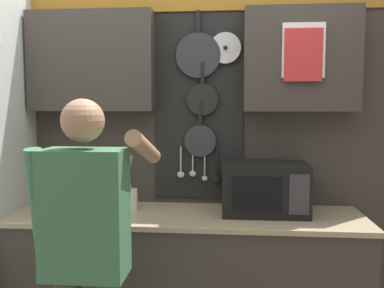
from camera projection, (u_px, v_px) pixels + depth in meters
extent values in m
cube|color=#38332D|center=(187.00, 288.00, 2.67)|extent=(2.13, 0.58, 0.89)
cube|color=tan|center=(187.00, 216.00, 2.63)|extent=(2.16, 0.61, 0.03)
cube|color=#38332D|center=(191.00, 158.00, 2.91)|extent=(2.73, 0.04, 2.45)
cube|color=#38332D|center=(91.00, 62.00, 2.81)|extent=(0.83, 0.16, 0.65)
cube|color=#38332D|center=(301.00, 60.00, 2.69)|extent=(0.72, 0.16, 0.65)
cube|color=black|center=(199.00, 108.00, 2.84)|extent=(0.59, 0.01, 1.22)
cylinder|color=#2D2D33|center=(198.00, 55.00, 2.79)|extent=(0.29, 0.02, 0.29)
cube|color=black|center=(198.00, 21.00, 2.76)|extent=(0.02, 0.02, 0.14)
cylinder|color=black|center=(202.00, 99.00, 2.81)|extent=(0.21, 0.02, 0.21)
cube|color=black|center=(202.00, 73.00, 2.79)|extent=(0.02, 0.02, 0.14)
cylinder|color=#2D2D33|center=(200.00, 141.00, 2.84)|extent=(0.21, 0.02, 0.21)
cube|color=black|center=(200.00, 113.00, 2.81)|extent=(0.02, 0.02, 0.16)
cylinder|color=silver|center=(225.00, 48.00, 2.77)|extent=(0.20, 0.01, 0.20)
sphere|color=black|center=(225.00, 48.00, 2.75)|extent=(0.03, 0.03, 0.03)
cylinder|color=silver|center=(181.00, 159.00, 2.86)|extent=(0.01, 0.01, 0.18)
ellipsoid|color=silver|center=(181.00, 175.00, 2.87)|extent=(0.05, 0.01, 0.04)
cylinder|color=silver|center=(193.00, 159.00, 2.85)|extent=(0.01, 0.01, 0.17)
ellipsoid|color=silver|center=(193.00, 174.00, 2.86)|extent=(0.04, 0.01, 0.04)
cylinder|color=silver|center=(205.00, 162.00, 2.85)|extent=(0.01, 0.01, 0.20)
ellipsoid|color=silver|center=(205.00, 178.00, 2.86)|extent=(0.04, 0.01, 0.04)
cylinder|color=black|center=(217.00, 162.00, 2.84)|extent=(0.01, 0.01, 0.20)
ellipsoid|color=black|center=(217.00, 179.00, 2.85)|extent=(0.05, 0.01, 0.05)
cube|color=white|center=(304.00, 50.00, 2.59)|extent=(0.26, 0.02, 0.33)
cube|color=red|center=(303.00, 55.00, 2.58)|extent=(0.23, 0.02, 0.32)
cube|color=black|center=(265.00, 188.00, 2.63)|extent=(0.52, 0.34, 0.31)
cube|color=black|center=(257.00, 194.00, 2.46)|extent=(0.28, 0.01, 0.19)
cube|color=#333338|center=(299.00, 195.00, 2.44)|extent=(0.11, 0.01, 0.23)
cube|color=brown|center=(83.00, 195.00, 2.74)|extent=(0.11, 0.15, 0.19)
cylinder|color=black|center=(75.00, 175.00, 2.69)|extent=(0.02, 0.03, 0.07)
cylinder|color=black|center=(78.00, 176.00, 2.69)|extent=(0.02, 0.03, 0.07)
cylinder|color=black|center=(80.00, 176.00, 2.69)|extent=(0.02, 0.03, 0.07)
cylinder|color=black|center=(82.00, 177.00, 2.69)|extent=(0.02, 0.02, 0.05)
cylinder|color=black|center=(84.00, 176.00, 2.69)|extent=(0.02, 0.03, 0.06)
cylinder|color=black|center=(87.00, 175.00, 2.69)|extent=(0.02, 0.03, 0.08)
cylinder|color=white|center=(129.00, 200.00, 2.71)|extent=(0.11, 0.11, 0.13)
cylinder|color=tan|center=(129.00, 183.00, 2.70)|extent=(0.03, 0.02, 0.24)
cylinder|color=black|center=(127.00, 186.00, 2.67)|extent=(0.05, 0.05, 0.21)
cylinder|color=silver|center=(129.00, 180.00, 2.70)|extent=(0.05, 0.02, 0.28)
cylinder|color=silver|center=(127.00, 181.00, 2.72)|extent=(0.03, 0.04, 0.26)
cylinder|color=tan|center=(128.00, 179.00, 2.69)|extent=(0.07, 0.03, 0.30)
cylinder|color=silver|center=(128.00, 181.00, 2.71)|extent=(0.03, 0.01, 0.27)
cube|color=#3D704C|center=(85.00, 213.00, 1.97)|extent=(0.38, 0.22, 0.60)
sphere|color=#A87A5B|center=(83.00, 121.00, 1.93)|extent=(0.20, 0.20, 0.20)
cylinder|color=#3D704C|center=(39.00, 203.00, 2.00)|extent=(0.08, 0.17, 0.54)
cylinder|color=#A87A5B|center=(145.00, 148.00, 2.17)|extent=(0.08, 0.53, 0.22)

